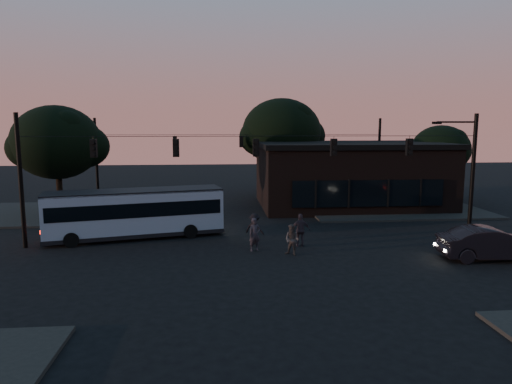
{
  "coord_description": "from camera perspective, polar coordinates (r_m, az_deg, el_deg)",
  "views": [
    {
      "loc": [
        -2.2,
        -21.89,
        6.75
      ],
      "look_at": [
        0.0,
        4.0,
        3.0
      ],
      "focal_mm": 32.0,
      "sensor_mm": 36.0,
      "label": 1
    }
  ],
  "objects": [
    {
      "name": "sidewalk_far_right",
      "position": [
        39.17,
        16.49,
        -1.94
      ],
      "size": [
        14.0,
        10.0,
        0.15
      ],
      "primitive_type": "cube",
      "color": "black",
      "rests_on": "ground"
    },
    {
      "name": "car",
      "position": [
        26.2,
        27.3,
        -5.76
      ],
      "size": [
        5.22,
        2.2,
        1.68
      ],
      "primitive_type": "imported",
      "rotation": [
        0.0,
        0.0,
        1.49
      ],
      "color": "black",
      "rests_on": "ground"
    },
    {
      "name": "sidewalk_far_left",
      "position": [
        38.37,
        -22.71,
        -2.45
      ],
      "size": [
        14.0,
        10.0,
        0.15
      ],
      "primitive_type": "cube",
      "color": "black",
      "rests_on": "ground"
    },
    {
      "name": "pedestrian_d",
      "position": [
        26.37,
        -0.18,
        -4.62
      ],
      "size": [
        1.33,
        1.17,
        1.79
      ],
      "primitive_type": "imported",
      "rotation": [
        0.0,
        0.0,
        2.6
      ],
      "color": "black",
      "rests_on": "ground"
    },
    {
      "name": "pedestrian_c",
      "position": [
        25.92,
        5.59,
        -4.77
      ],
      "size": [
        1.15,
        0.58,
        1.88
      ],
      "primitive_type": "imported",
      "rotation": [
        0.0,
        0.0,
        3.03
      ],
      "color": "#2D252E",
      "rests_on": "ground"
    },
    {
      "name": "bus",
      "position": [
        28.61,
        -14.81,
        -2.32
      ],
      "size": [
        10.75,
        4.82,
        2.95
      ],
      "rotation": [
        0.0,
        0.0,
        0.24
      ],
      "color": "#7F8CA1",
      "rests_on": "ground"
    },
    {
      "name": "tree_right",
      "position": [
        44.76,
        22.06,
        4.91
      ],
      "size": [
        5.2,
        5.2,
        6.86
      ],
      "color": "black",
      "rests_on": "ground"
    },
    {
      "name": "signal_rig_far",
      "position": [
        42.03,
        -1.86,
        4.73
      ],
      "size": [
        26.24,
        0.3,
        7.5
      ],
      "color": "black",
      "rests_on": "ground"
    },
    {
      "name": "tree_left",
      "position": [
        36.85,
        -23.65,
        5.69
      ],
      "size": [
        6.4,
        6.4,
        8.3
      ],
      "color": "black",
      "rests_on": "ground"
    },
    {
      "name": "ground",
      "position": [
        23.01,
        0.85,
        -8.84
      ],
      "size": [
        120.0,
        120.0,
        0.0
      ],
      "primitive_type": "plane",
      "color": "black",
      "rests_on": "ground"
    },
    {
      "name": "tree_behind",
      "position": [
        44.33,
        3.21,
        7.48
      ],
      "size": [
        7.6,
        7.6,
        9.43
      ],
      "color": "black",
      "rests_on": "ground"
    },
    {
      "name": "signal_rig_near",
      "position": [
        26.09,
        0.0,
        3.15
      ],
      "size": [
        26.24,
        0.3,
        7.5
      ],
      "color": "black",
      "rests_on": "ground"
    },
    {
      "name": "building",
      "position": [
        39.69,
        11.57,
        2.2
      ],
      "size": [
        15.4,
        10.41,
        5.4
      ],
      "color": "black",
      "rests_on": "ground"
    },
    {
      "name": "pedestrian_a",
      "position": [
        24.94,
        -0.16,
        -5.34
      ],
      "size": [
        0.76,
        0.61,
        1.81
      ],
      "primitive_type": "imported",
      "rotation": [
        0.0,
        0.0,
        0.29
      ],
      "color": "#231F27",
      "rests_on": "ground"
    },
    {
      "name": "pedestrian_b",
      "position": [
        24.23,
        4.52,
        -5.98
      ],
      "size": [
        1.01,
        0.96,
        1.64
      ],
      "primitive_type": "imported",
      "rotation": [
        0.0,
        0.0,
        -0.6
      ],
      "color": "#373232",
      "rests_on": "ground"
    }
  ]
}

